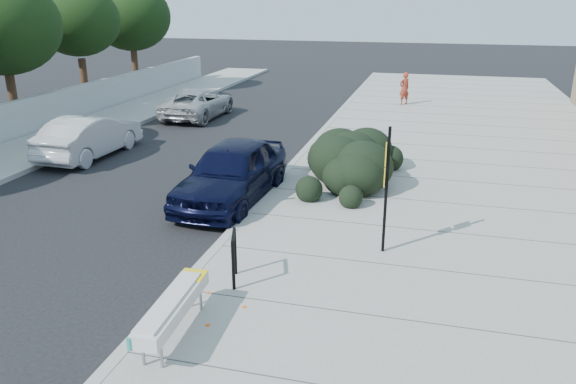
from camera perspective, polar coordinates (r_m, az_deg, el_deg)
name	(u,v)px	position (r m, az deg, el deg)	size (l,w,h in m)	color
ground	(218,251)	(12.43, -7.09, -6.00)	(120.00, 120.00, 0.00)	black
sidewalk_near	(475,196)	(16.30, 18.47, -0.36)	(11.20, 50.00, 0.15)	gray
sidewalk_far	(11,158)	(21.33, -26.31, 3.15)	(3.00, 50.00, 0.15)	gray
curb_near	(280,179)	(16.81, -0.86, 1.30)	(0.22, 50.00, 0.17)	#9E9E99
curb_far	(49,160)	(20.39, -23.10, 2.96)	(0.22, 50.00, 0.17)	#9E9E99
tree_far_d	(1,25)	(25.69, -27.12, 14.85)	(4.60, 4.60, 6.16)	#332114
tree_far_e	(77,20)	(29.65, -20.64, 16.01)	(4.00, 4.00, 5.90)	#332114
tree_far_f	(131,17)	(33.88, -15.69, 16.78)	(4.40, 4.40, 6.07)	#332114
bench	(173,307)	(9.17, -11.62, -11.36)	(0.54, 2.18, 0.65)	gray
bike_rack	(234,253)	(10.59, -5.51, -6.17)	(0.24, 0.65, 0.98)	black
sign_post	(386,183)	(11.61, 9.92, 0.92)	(0.11, 0.31, 2.70)	black
hedge	(355,157)	(16.20, 6.79, 3.59)	(2.08, 4.16, 1.56)	black
sedan_navy	(232,172)	(15.11, -5.73, 2.02)	(1.93, 4.79, 1.63)	black
wagon_silver	(90,136)	(20.52, -19.50, 5.36)	(1.54, 4.40, 1.45)	silver
suv_silver	(198,104)	(26.20, -9.14, 8.87)	(2.14, 4.64, 1.29)	#A4A7A9
pedestrian	(404,88)	(28.84, 11.73, 10.26)	(0.58, 0.38, 1.59)	maroon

